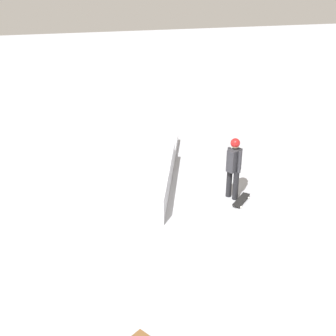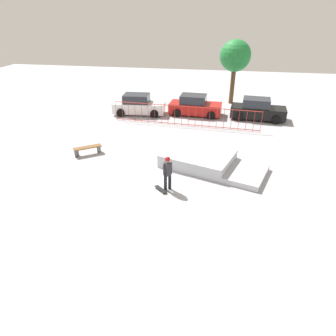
# 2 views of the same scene
# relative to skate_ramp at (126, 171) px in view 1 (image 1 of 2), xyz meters

# --- Properties ---
(ground_plane) EXTENTS (60.00, 60.00, 0.00)m
(ground_plane) POSITION_rel_skate_ramp_xyz_m (-1.92, -0.43, -0.32)
(ground_plane) COLOR #A8AAB2
(skate_ramp) EXTENTS (5.94, 4.15, 0.74)m
(skate_ramp) POSITION_rel_skate_ramp_xyz_m (0.00, 0.00, 0.00)
(skate_ramp) COLOR #B0B3BB
(skate_ramp) RESTS_ON ground
(skater) EXTENTS (0.39, 0.44, 1.73)m
(skater) POSITION_rel_skate_ramp_xyz_m (-1.63, -2.62, 0.69)
(skater) COLOR black
(skater) RESTS_ON ground
(skateboard) EXTENTS (0.72, 0.69, 0.09)m
(skateboard) POSITION_rel_skate_ramp_xyz_m (-1.93, -2.78, -0.24)
(skateboard) COLOR black
(skateboard) RESTS_ON ground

